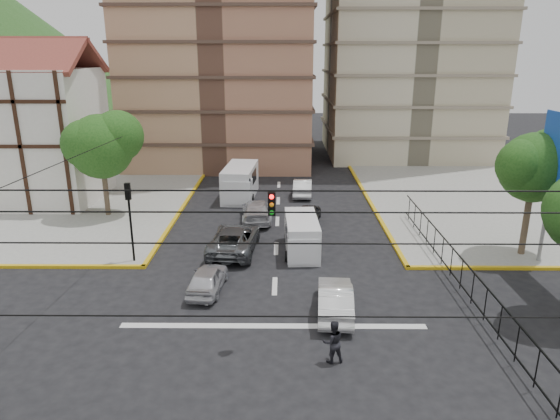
{
  "coord_description": "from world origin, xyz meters",
  "views": [
    {
      "loc": [
        0.44,
        -17.5,
        11.07
      ],
      "look_at": [
        0.26,
        4.92,
        4.0
      ],
      "focal_mm": 32.0,
      "sensor_mm": 36.0,
      "label": 1
    }
  ],
  "objects_px": {
    "car_white_front_right": "(335,299)",
    "pedestrian_crosswalk": "(333,342)",
    "van_left_lane": "(240,183)",
    "car_silver_front_left": "(207,279)",
    "traffic_light_nw": "(129,209)",
    "van_right_lane": "(302,237)"
  },
  "relations": [
    {
      "from": "car_white_front_right",
      "to": "pedestrian_crosswalk",
      "type": "xyz_separation_m",
      "value": [
        -0.44,
        -3.67,
        0.13
      ]
    },
    {
      "from": "van_left_lane",
      "to": "pedestrian_crosswalk",
      "type": "bearing_deg",
      "value": -72.08
    },
    {
      "from": "car_silver_front_left",
      "to": "car_white_front_right",
      "type": "bearing_deg",
      "value": 165.51
    },
    {
      "from": "car_silver_front_left",
      "to": "traffic_light_nw",
      "type": "bearing_deg",
      "value": -30.88
    },
    {
      "from": "traffic_light_nw",
      "to": "car_silver_front_left",
      "type": "distance_m",
      "value": 6.15
    },
    {
      "from": "van_right_lane",
      "to": "car_white_front_right",
      "type": "relative_size",
      "value": 1.07
    },
    {
      "from": "pedestrian_crosswalk",
      "to": "car_white_front_right",
      "type": "bearing_deg",
      "value": -109.63
    },
    {
      "from": "traffic_light_nw",
      "to": "van_right_lane",
      "type": "relative_size",
      "value": 0.95
    },
    {
      "from": "traffic_light_nw",
      "to": "van_right_lane",
      "type": "height_order",
      "value": "traffic_light_nw"
    },
    {
      "from": "van_right_lane",
      "to": "pedestrian_crosswalk",
      "type": "height_order",
      "value": "van_right_lane"
    },
    {
      "from": "traffic_light_nw",
      "to": "car_white_front_right",
      "type": "distance_m",
      "value": 12.09
    },
    {
      "from": "van_right_lane",
      "to": "car_white_front_right",
      "type": "bearing_deg",
      "value": -82.25
    },
    {
      "from": "car_silver_front_left",
      "to": "pedestrian_crosswalk",
      "type": "bearing_deg",
      "value": 138.81
    },
    {
      "from": "van_right_lane",
      "to": "van_left_lane",
      "type": "relative_size",
      "value": 0.79
    },
    {
      "from": "car_white_front_right",
      "to": "pedestrian_crosswalk",
      "type": "distance_m",
      "value": 3.7
    },
    {
      "from": "car_white_front_right",
      "to": "pedestrian_crosswalk",
      "type": "height_order",
      "value": "pedestrian_crosswalk"
    },
    {
      "from": "van_left_lane",
      "to": "pedestrian_crosswalk",
      "type": "xyz_separation_m",
      "value": [
        5.31,
        -21.96,
        -0.4
      ]
    },
    {
      "from": "traffic_light_nw",
      "to": "van_left_lane",
      "type": "distance_m",
      "value": 13.82
    },
    {
      "from": "traffic_light_nw",
      "to": "car_white_front_right",
      "type": "xyz_separation_m",
      "value": [
        10.52,
        -5.46,
        -2.41
      ]
    },
    {
      "from": "traffic_light_nw",
      "to": "car_silver_front_left",
      "type": "height_order",
      "value": "traffic_light_nw"
    },
    {
      "from": "traffic_light_nw",
      "to": "van_right_lane",
      "type": "xyz_separation_m",
      "value": [
        9.28,
        1.48,
        -2.12
      ]
    },
    {
      "from": "van_right_lane",
      "to": "car_silver_front_left",
      "type": "bearing_deg",
      "value": -137.0
    }
  ]
}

